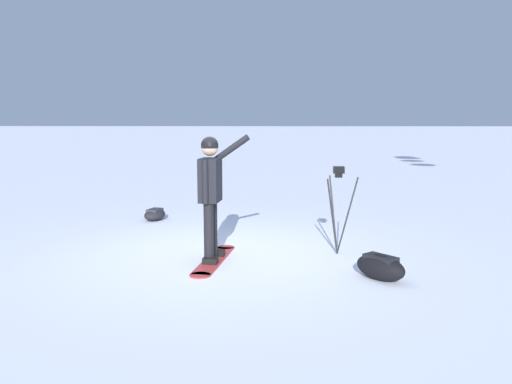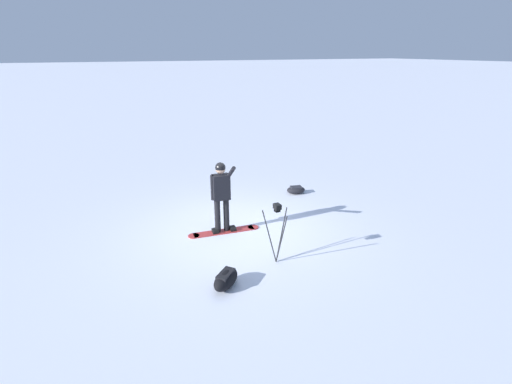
{
  "view_description": "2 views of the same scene",
  "coord_description": "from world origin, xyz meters",
  "px_view_note": "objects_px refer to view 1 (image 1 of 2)",
  "views": [
    {
      "loc": [
        7.58,
        0.76,
        1.99
      ],
      "look_at": [
        -0.19,
        0.46,
        0.92
      ],
      "focal_mm": 37.15,
      "sensor_mm": 36.0,
      "label": 1
    },
    {
      "loc": [
        3.27,
        7.83,
        4.19
      ],
      "look_at": [
        -0.15,
        0.73,
        1.25
      ],
      "focal_mm": 26.86,
      "sensor_mm": 36.0,
      "label": 2
    }
  ],
  "objects_px": {
    "snowboard": "(214,259)",
    "gear_bag_large": "(380,267)",
    "snowboarder": "(211,185)",
    "gear_bag_small": "(155,214)",
    "camera_tripod": "(338,191)"
  },
  "relations": [
    {
      "from": "snowboarder",
      "to": "snowboard",
      "type": "height_order",
      "value": "snowboarder"
    },
    {
      "from": "snowboard",
      "to": "gear_bag_large",
      "type": "xyz_separation_m",
      "value": [
        0.81,
        2.18,
        0.14
      ]
    },
    {
      "from": "snowboard",
      "to": "gear_bag_small",
      "type": "distance_m",
      "value": 3.35
    },
    {
      "from": "gear_bag_large",
      "to": "snowboard",
      "type": "bearing_deg",
      "value": -110.35
    },
    {
      "from": "snowboarder",
      "to": "gear_bag_large",
      "type": "distance_m",
      "value": 2.52
    },
    {
      "from": "gear_bag_small",
      "to": "snowboard",
      "type": "bearing_deg",
      "value": 27.22
    },
    {
      "from": "snowboard",
      "to": "gear_bag_small",
      "type": "xyz_separation_m",
      "value": [
        -2.98,
        -1.53,
        0.1
      ]
    },
    {
      "from": "snowboarder",
      "to": "gear_bag_small",
      "type": "relative_size",
      "value": 2.79
    },
    {
      "from": "gear_bag_large",
      "to": "camera_tripod",
      "type": "xyz_separation_m",
      "value": [
        -1.29,
        -0.39,
        0.77
      ]
    },
    {
      "from": "snowboard",
      "to": "gear_bag_small",
      "type": "relative_size",
      "value": 2.74
    },
    {
      "from": "snowboard",
      "to": "gear_bag_small",
      "type": "bearing_deg",
      "value": -152.78
    },
    {
      "from": "snowboarder",
      "to": "gear_bag_small",
      "type": "bearing_deg",
      "value": -153.48
    },
    {
      "from": "camera_tripod",
      "to": "gear_bag_large",
      "type": "bearing_deg",
      "value": 16.84
    },
    {
      "from": "snowboarder",
      "to": "gear_bag_large",
      "type": "xyz_separation_m",
      "value": [
        0.78,
        2.21,
        -0.91
      ]
    },
    {
      "from": "camera_tripod",
      "to": "gear_bag_small",
      "type": "distance_m",
      "value": 4.23
    }
  ]
}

